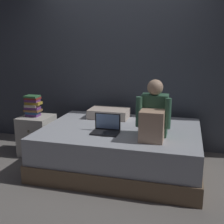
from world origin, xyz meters
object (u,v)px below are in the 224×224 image
nightstand (37,135)px  person_sitting (154,116)px  pillow (109,113)px  laptop (106,128)px  bed (121,148)px  book_stack (33,106)px

nightstand → person_sitting: size_ratio=0.86×
pillow → laptop: bearing=-77.2°
bed → person_sitting: 0.73m
nightstand → pillow: bearing=16.0°
nightstand → person_sitting: 1.86m
person_sitting → book_stack: bearing=166.7°
bed → pillow: size_ratio=3.57×
nightstand → person_sitting: bearing=-13.6°
bed → person_sitting: person_sitting is taller
bed → laptop: bearing=-118.5°
pillow → person_sitting: bearing=-44.6°
pillow → bed: bearing=-57.8°
laptop → person_sitting: bearing=-2.7°
bed → book_stack: (-1.34, 0.16, 0.45)m
nightstand → book_stack: size_ratio=1.84×
bed → book_stack: size_ratio=6.53×
book_stack → person_sitting: bearing=-13.3°
person_sitting → pillow: (-0.72, 0.71, -0.19)m
pillow → book_stack: 1.10m
nightstand → laptop: size_ratio=1.76×
person_sitting → pillow: 1.03m
bed → laptop: 0.42m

